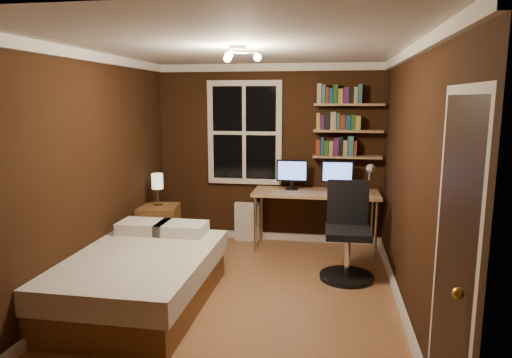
% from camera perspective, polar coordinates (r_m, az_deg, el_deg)
% --- Properties ---
extents(floor, '(4.20, 4.20, 0.00)m').
position_cam_1_polar(floor, '(4.82, -1.83, -14.86)').
color(floor, brown).
rests_on(floor, ground).
extents(wall_back, '(3.20, 0.04, 2.50)m').
position_cam_1_polar(wall_back, '(6.49, 1.67, 3.13)').
color(wall_back, black).
rests_on(wall_back, ground).
extents(wall_left, '(0.04, 4.20, 2.50)m').
position_cam_1_polar(wall_left, '(5.00, -20.21, 0.45)').
color(wall_left, black).
rests_on(wall_left, ground).
extents(wall_right, '(0.04, 4.20, 2.50)m').
position_cam_1_polar(wall_right, '(4.42, 18.86, -0.65)').
color(wall_right, black).
rests_on(wall_right, ground).
extents(ceiling, '(3.20, 4.20, 0.02)m').
position_cam_1_polar(ceiling, '(4.40, -2.02, 16.17)').
color(ceiling, white).
rests_on(ceiling, wall_back).
extents(window, '(1.06, 0.06, 1.46)m').
position_cam_1_polar(window, '(6.49, -1.44, 5.78)').
color(window, silver).
rests_on(window, wall_back).
extents(door, '(0.03, 0.82, 2.05)m').
position_cam_1_polar(door, '(3.01, 23.29, -10.28)').
color(door, black).
rests_on(door, ground).
extents(door_knob, '(0.06, 0.06, 0.06)m').
position_cam_1_polar(door_knob, '(2.74, 23.95, -12.91)').
color(door_knob, gold).
rests_on(door_knob, door).
extents(ceiling_fixture, '(0.44, 0.44, 0.18)m').
position_cam_1_polar(ceiling_fixture, '(4.29, -2.28, 14.98)').
color(ceiling_fixture, beige).
rests_on(ceiling_fixture, ceiling).
extents(bookshelf_lower, '(0.92, 0.22, 0.03)m').
position_cam_1_polar(bookshelf_lower, '(6.32, 11.28, 2.75)').
color(bookshelf_lower, '#A47A4F').
rests_on(bookshelf_lower, wall_back).
extents(books_row_lower, '(0.54, 0.16, 0.23)m').
position_cam_1_polar(books_row_lower, '(6.31, 11.32, 3.92)').
color(books_row_lower, maroon).
rests_on(books_row_lower, bookshelf_lower).
extents(bookshelf_middle, '(0.92, 0.22, 0.03)m').
position_cam_1_polar(bookshelf_middle, '(6.29, 11.39, 5.91)').
color(bookshelf_middle, '#A47A4F').
rests_on(bookshelf_middle, wall_back).
extents(books_row_middle, '(0.54, 0.16, 0.23)m').
position_cam_1_polar(books_row_middle, '(6.28, 11.43, 7.10)').
color(books_row_middle, navy).
rests_on(books_row_middle, bookshelf_middle).
extents(bookshelf_upper, '(0.92, 0.22, 0.03)m').
position_cam_1_polar(bookshelf_upper, '(6.28, 11.50, 9.10)').
color(bookshelf_upper, '#A47A4F').
rests_on(bookshelf_upper, wall_back).
extents(books_row_upper, '(0.60, 0.16, 0.23)m').
position_cam_1_polar(books_row_upper, '(6.28, 11.54, 10.29)').
color(books_row_upper, '#255825').
rests_on(books_row_upper, bookshelf_upper).
extents(bed, '(1.41, 1.94, 0.66)m').
position_cam_1_polar(bed, '(4.77, -14.58, -11.81)').
color(bed, brown).
rests_on(bed, ground).
extents(nightstand, '(0.56, 0.56, 0.62)m').
position_cam_1_polar(nightstand, '(6.27, -12.02, -6.09)').
color(nightstand, brown).
rests_on(nightstand, ground).
extents(bedside_lamp, '(0.15, 0.15, 0.44)m').
position_cam_1_polar(bedside_lamp, '(6.15, -12.19, -1.34)').
color(bedside_lamp, beige).
rests_on(bedside_lamp, nightstand).
extents(radiator, '(0.37, 0.13, 0.55)m').
position_cam_1_polar(radiator, '(6.63, -1.06, -5.34)').
color(radiator, silver).
rests_on(radiator, ground).
extents(desk, '(1.68, 0.63, 0.80)m').
position_cam_1_polar(desk, '(6.19, 7.48, -2.10)').
color(desk, '#A47A4F').
rests_on(desk, ground).
extents(monitor_left, '(0.43, 0.12, 0.41)m').
position_cam_1_polar(monitor_left, '(6.24, 4.53, 0.54)').
color(monitor_left, black).
rests_on(monitor_left, desk).
extents(monitor_right, '(0.43, 0.12, 0.41)m').
position_cam_1_polar(monitor_right, '(6.23, 10.12, 0.39)').
color(monitor_right, black).
rests_on(monitor_right, desk).
extents(desk_lamp, '(0.14, 0.32, 0.44)m').
position_cam_1_polar(desk_lamp, '(6.00, 14.02, 0.01)').
color(desk_lamp, silver).
rests_on(desk_lamp, desk).
extents(office_chair, '(0.61, 0.61, 1.10)m').
position_cam_1_polar(office_chair, '(5.34, 11.34, -7.57)').
color(office_chair, black).
rests_on(office_chair, ground).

